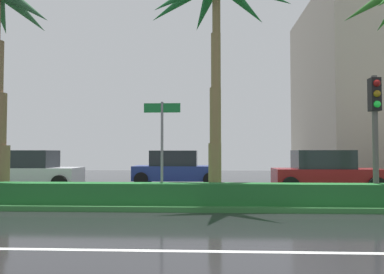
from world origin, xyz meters
The scene contains 10 objects.
ground_plane centered at (0.00, 9.00, -0.05)m, with size 90.00×42.00×0.10m, color black.
near_lane_divider_stripe centered at (0.00, 2.00, 0.00)m, with size 81.00×0.14×0.01m, color white.
median_strip centered at (0.00, 8.00, 0.07)m, with size 85.50×4.00×0.15m, color #2D6B33.
median_hedge centered at (0.00, 6.60, 0.45)m, with size 76.50×0.70×0.60m.
palm_tree_centre_left centered at (0.25, 7.80, 6.39)m, with size 4.91×4.84×7.63m.
traffic_signal_median_right centered at (4.79, 6.85, 2.70)m, with size 0.28×0.43×3.71m.
street_name_sign centered at (-1.40, 7.01, 2.08)m, with size 1.10×0.08×3.00m.
car_in_traffic_leading centered at (-7.97, 12.28, 0.83)m, with size 4.30×2.02×1.72m.
car_in_traffic_second centered at (-1.67, 14.72, 0.83)m, with size 4.30×2.02×1.72m.
car_in_traffic_third centered at (4.79, 11.74, 0.83)m, with size 4.30×2.02×1.72m.
Camera 1 is at (0.05, -4.38, 1.64)m, focal length 35.82 mm.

